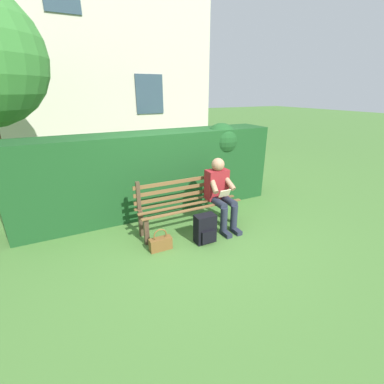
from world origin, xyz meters
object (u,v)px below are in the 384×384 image
at_px(park_bench, 187,202).
at_px(handbag, 161,243).
at_px(backpack, 205,229).
at_px(person_seated, 220,191).

height_order(park_bench, handbag, park_bench).
bearing_deg(backpack, park_bench, -86.53).
distance_m(person_seated, backpack, 0.76).
height_order(park_bench, backpack, park_bench).
distance_m(backpack, handbag, 0.72).
height_order(park_bench, person_seated, person_seated).
xyz_separation_m(backpack, handbag, (0.71, -0.10, -0.12)).
bearing_deg(park_bench, backpack, 93.47).
bearing_deg(handbag, backpack, 172.01).
bearing_deg(park_bench, person_seated, 161.88).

